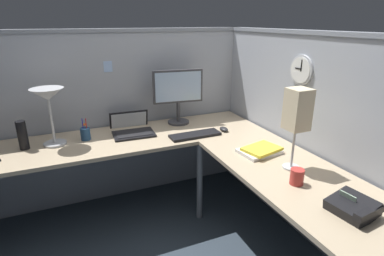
{
  "coord_description": "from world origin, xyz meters",
  "views": [
    {
      "loc": [
        -0.81,
        -1.93,
        1.65
      ],
      "look_at": [
        0.11,
        0.21,
        0.83
      ],
      "focal_mm": 28.65,
      "sensor_mm": 36.0,
      "label": 1
    }
  ],
  "objects_px": {
    "laptop": "(132,129)",
    "pen_cup": "(85,134)",
    "computer_mouse": "(224,129)",
    "thermos_flask": "(23,135)",
    "desk_lamp_dome": "(48,99)",
    "wall_clock": "(302,70)",
    "keyboard": "(195,135)",
    "office_phone": "(353,208)",
    "monitor": "(178,93)",
    "coffee_mug": "(297,177)",
    "book_stack": "(260,150)",
    "desk_lamp_paper": "(297,112)"
  },
  "relations": [
    {
      "from": "monitor",
      "to": "desk_lamp_dome",
      "type": "distance_m",
      "value": 1.08
    },
    {
      "from": "keyboard",
      "to": "desk_lamp_dome",
      "type": "xyz_separation_m",
      "value": [
        -1.08,
        0.27,
        0.35
      ]
    },
    {
      "from": "laptop",
      "to": "desk_lamp_paper",
      "type": "height_order",
      "value": "desk_lamp_paper"
    },
    {
      "from": "office_phone",
      "to": "computer_mouse",
      "type": "bearing_deg",
      "value": 90.12
    },
    {
      "from": "pen_cup",
      "to": "wall_clock",
      "type": "distance_m",
      "value": 1.74
    },
    {
      "from": "pen_cup",
      "to": "computer_mouse",
      "type": "bearing_deg",
      "value": -13.05
    },
    {
      "from": "keyboard",
      "to": "desk_lamp_paper",
      "type": "xyz_separation_m",
      "value": [
        0.34,
        -0.78,
        0.37
      ]
    },
    {
      "from": "keyboard",
      "to": "desk_lamp_paper",
      "type": "distance_m",
      "value": 0.93
    },
    {
      "from": "office_phone",
      "to": "desk_lamp_paper",
      "type": "relative_size",
      "value": 0.42
    },
    {
      "from": "desk_lamp_dome",
      "to": "wall_clock",
      "type": "relative_size",
      "value": 2.02
    },
    {
      "from": "pen_cup",
      "to": "office_phone",
      "type": "bearing_deg",
      "value": -54.49
    },
    {
      "from": "pen_cup",
      "to": "book_stack",
      "type": "xyz_separation_m",
      "value": [
        1.14,
        -0.78,
        -0.03
      ]
    },
    {
      "from": "keyboard",
      "to": "office_phone",
      "type": "relative_size",
      "value": 1.92
    },
    {
      "from": "book_stack",
      "to": "wall_clock",
      "type": "height_order",
      "value": "wall_clock"
    },
    {
      "from": "desk_lamp_dome",
      "to": "desk_lamp_paper",
      "type": "xyz_separation_m",
      "value": [
        1.42,
        -1.05,
        0.02
      ]
    },
    {
      "from": "desk_lamp_dome",
      "to": "pen_cup",
      "type": "xyz_separation_m",
      "value": [
        0.23,
        0.01,
        -0.31
      ]
    },
    {
      "from": "thermos_flask",
      "to": "book_stack",
      "type": "relative_size",
      "value": 0.7
    },
    {
      "from": "keyboard",
      "to": "pen_cup",
      "type": "xyz_separation_m",
      "value": [
        -0.85,
        0.28,
        0.04
      ]
    },
    {
      "from": "keyboard",
      "to": "computer_mouse",
      "type": "bearing_deg",
      "value": 2.43
    },
    {
      "from": "keyboard",
      "to": "book_stack",
      "type": "relative_size",
      "value": 1.37
    },
    {
      "from": "office_phone",
      "to": "coffee_mug",
      "type": "bearing_deg",
      "value": 98.8
    },
    {
      "from": "thermos_flask",
      "to": "office_phone",
      "type": "distance_m",
      "value": 2.22
    },
    {
      "from": "monitor",
      "to": "wall_clock",
      "type": "relative_size",
      "value": 2.27
    },
    {
      "from": "wall_clock",
      "to": "monitor",
      "type": "bearing_deg",
      "value": 128.91
    },
    {
      "from": "computer_mouse",
      "to": "thermos_flask",
      "type": "distance_m",
      "value": 1.59
    },
    {
      "from": "pen_cup",
      "to": "wall_clock",
      "type": "bearing_deg",
      "value": -25.53
    },
    {
      "from": "computer_mouse",
      "to": "thermos_flask",
      "type": "bearing_deg",
      "value": 171.09
    },
    {
      "from": "coffee_mug",
      "to": "computer_mouse",
      "type": "bearing_deg",
      "value": 87.01
    },
    {
      "from": "book_stack",
      "to": "desk_lamp_paper",
      "type": "relative_size",
      "value": 0.59
    },
    {
      "from": "pen_cup",
      "to": "wall_clock",
      "type": "height_order",
      "value": "wall_clock"
    },
    {
      "from": "coffee_mug",
      "to": "thermos_flask",
      "type": "bearing_deg",
      "value": 141.16
    },
    {
      "from": "desk_lamp_dome",
      "to": "office_phone",
      "type": "bearing_deg",
      "value": -49.16
    },
    {
      "from": "monitor",
      "to": "thermos_flask",
      "type": "bearing_deg",
      "value": -174.85
    },
    {
      "from": "desk_lamp_paper",
      "to": "office_phone",
      "type": "bearing_deg",
      "value": -96.34
    },
    {
      "from": "computer_mouse",
      "to": "desk_lamp_paper",
      "type": "distance_m",
      "value": 0.88
    },
    {
      "from": "desk_lamp_paper",
      "to": "computer_mouse",
      "type": "bearing_deg",
      "value": 94.4
    },
    {
      "from": "book_stack",
      "to": "coffee_mug",
      "type": "bearing_deg",
      "value": -98.12
    },
    {
      "from": "computer_mouse",
      "to": "wall_clock",
      "type": "bearing_deg",
      "value": -50.64
    },
    {
      "from": "monitor",
      "to": "desk_lamp_paper",
      "type": "height_order",
      "value": "desk_lamp_paper"
    },
    {
      "from": "monitor",
      "to": "wall_clock",
      "type": "distance_m",
      "value": 1.09
    },
    {
      "from": "office_phone",
      "to": "monitor",
      "type": "bearing_deg",
      "value": 99.72
    },
    {
      "from": "laptop",
      "to": "computer_mouse",
      "type": "relative_size",
      "value": 3.8
    },
    {
      "from": "computer_mouse",
      "to": "book_stack",
      "type": "distance_m",
      "value": 0.52
    },
    {
      "from": "laptop",
      "to": "pen_cup",
      "type": "distance_m",
      "value": 0.39
    },
    {
      "from": "keyboard",
      "to": "thermos_flask",
      "type": "xyz_separation_m",
      "value": [
        -1.29,
        0.26,
        0.1
      ]
    },
    {
      "from": "laptop",
      "to": "pen_cup",
      "type": "bearing_deg",
      "value": -172.69
    },
    {
      "from": "desk_lamp_dome",
      "to": "office_phone",
      "type": "xyz_separation_m",
      "value": [
        1.36,
        -1.58,
        -0.33
      ]
    },
    {
      "from": "office_phone",
      "to": "book_stack",
      "type": "bearing_deg",
      "value": 89.18
    },
    {
      "from": "pen_cup",
      "to": "book_stack",
      "type": "relative_size",
      "value": 0.57
    },
    {
      "from": "monitor",
      "to": "desk_lamp_dome",
      "type": "xyz_separation_m",
      "value": [
        -1.07,
        -0.11,
        0.07
      ]
    }
  ]
}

